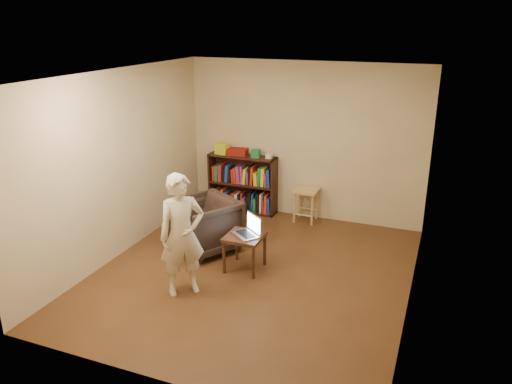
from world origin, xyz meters
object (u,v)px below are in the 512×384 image
at_px(person, 182,235).
at_px(laptop, 249,230).
at_px(armchair, 205,225).
at_px(bookshelf, 243,186).
at_px(stool, 306,195).
at_px(side_table, 245,241).

bearing_deg(person, laptop, 15.43).
height_order(armchair, person, person).
distance_m(bookshelf, laptop, 2.18).
distance_m(stool, armchair, 1.93).
distance_m(bookshelf, side_table, 2.19).
height_order(stool, laptop, laptop).
bearing_deg(side_table, person, -119.77).
bearing_deg(stool, armchair, -123.10).
distance_m(bookshelf, armchair, 1.69).
height_order(stool, armchair, armchair).
relative_size(armchair, side_table, 1.74).
xyz_separation_m(stool, armchair, (-1.05, -1.62, -0.06)).
bearing_deg(bookshelf, side_table, -66.46).
distance_m(side_table, person, 1.01).
bearing_deg(stool, person, -105.30).
relative_size(laptop, person, 0.29).
relative_size(bookshelf, laptop, 2.67).
bearing_deg(bookshelf, stool, -3.15).
distance_m(stool, laptop, 1.92).
relative_size(armchair, person, 0.56).
relative_size(armchair, laptop, 1.92).
relative_size(stool, person, 0.36).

